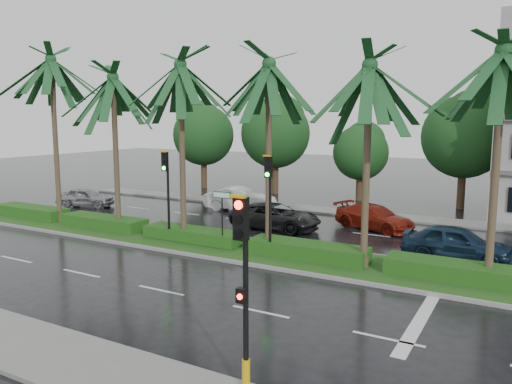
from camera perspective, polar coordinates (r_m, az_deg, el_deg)
The scene contains 17 objects.
ground at distance 22.08m, azimuth -2.36°, elevation -7.39°, with size 120.00×120.00×0.00m, color black.
near_sidewalk at distance 14.90m, azimuth -24.27°, elevation -15.88°, with size 40.00×2.40×0.12m, color slate.
far_sidewalk at distance 32.63m, azimuth 8.76°, elevation -2.20°, with size 40.00×2.00×0.12m, color slate.
median at distance 22.88m, azimuth -1.04°, elevation -6.61°, with size 36.00×4.00×0.15m.
hedge at distance 22.79m, azimuth -1.04°, elevation -5.71°, with size 35.20×1.40×0.60m.
lane_markings at distance 20.33m, azimuth 4.38°, elevation -8.78°, with size 34.00×13.06×0.01m.
palm_row at distance 22.84m, azimuth -3.86°, elevation 12.75°, with size 26.30×4.20×9.90m.
signal_near at distance 10.69m, azimuth -1.44°, elevation -10.71°, with size 0.34×0.45×4.36m.
signal_median_left at distance 24.01m, azimuth -10.18°, elevation 1.08°, with size 0.34×0.42×4.36m.
signal_median_right at distance 20.98m, azimuth 1.51°, elevation 0.16°, with size 0.34×0.42×4.36m.
street_sign at distance 22.53m, azimuth -3.92°, elevation -1.54°, with size 0.95×0.09×2.60m.
bg_trees at distance 37.32m, azimuth 12.30°, elevation 6.54°, with size 33.31×5.51×7.96m.
car_silver at distance 36.15m, azimuth -18.91°, elevation -0.56°, with size 3.85×1.55×1.31m, color #94959B.
car_white at distance 32.71m, azimuth -1.77°, elevation -0.82°, with size 4.63×1.61×1.53m, color silver.
car_darkgrey at distance 27.32m, azimuth 2.24°, elevation -2.80°, with size 5.03×2.32×1.40m, color black.
car_red at distance 27.98m, azimuth 13.39°, elevation -2.82°, with size 4.61×1.87×1.34m, color maroon.
car_blue at distance 23.02m, azimuth 21.92°, elevation -5.40°, with size 4.43×1.78×1.51m, color #162943.
Camera 1 is at (11.17, -18.07, 6.00)m, focal length 35.00 mm.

